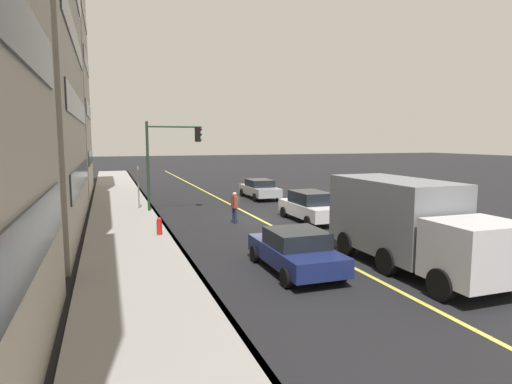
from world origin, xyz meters
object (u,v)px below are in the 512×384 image
(pedestrian_with_backpack, at_px, (235,205))
(fire_hydrant, at_px, (159,228))
(car_silver, at_px, (260,189))
(car_white, at_px, (310,206))
(traffic_light_mast, at_px, (169,151))
(truck_gray, at_px, (408,222))
(street_sign_post, at_px, (138,184))
(car_navy, at_px, (295,250))

(pedestrian_with_backpack, height_order, fire_hydrant, pedestrian_with_backpack)
(car_silver, relative_size, fire_hydrant, 4.96)
(car_silver, height_order, pedestrian_with_backpack, pedestrian_with_backpack)
(car_white, distance_m, traffic_light_mast, 9.11)
(truck_gray, height_order, street_sign_post, truck_gray)
(car_silver, height_order, traffic_light_mast, traffic_light_mast)
(car_white, relative_size, street_sign_post, 1.66)
(car_navy, relative_size, street_sign_post, 1.53)
(fire_hydrant, bearing_deg, pedestrian_with_backpack, -62.38)
(car_navy, xyz_separation_m, traffic_light_mast, (13.36, 2.21, 2.98))
(traffic_light_mast, distance_m, fire_hydrant, 7.77)
(car_white, bearing_deg, car_navy, 150.57)
(truck_gray, bearing_deg, fire_hydrant, 45.44)
(street_sign_post, xyz_separation_m, fire_hydrant, (-8.05, -0.30, -1.19))
(truck_gray, relative_size, pedestrian_with_backpack, 4.31)
(car_navy, bearing_deg, truck_gray, -103.09)
(car_white, xyz_separation_m, fire_hydrant, (-1.36, 8.09, -0.36))
(car_navy, distance_m, truck_gray, 3.95)
(car_silver, xyz_separation_m, fire_hydrant, (-10.80, 8.61, -0.27))
(car_navy, distance_m, car_silver, 17.94)
(truck_gray, distance_m, fire_hydrant, 10.49)
(car_white, height_order, car_silver, car_white)
(pedestrian_with_backpack, distance_m, fire_hydrant, 4.71)
(truck_gray, distance_m, street_sign_post, 17.21)
(car_white, relative_size, car_navy, 1.08)
(car_silver, relative_size, street_sign_post, 1.67)
(car_navy, xyz_separation_m, fire_hydrant, (6.45, 3.68, -0.25))
(fire_hydrant, bearing_deg, traffic_light_mast, -12.00)
(car_white, xyz_separation_m, car_silver, (9.44, -0.52, -0.08))
(pedestrian_with_backpack, relative_size, street_sign_post, 0.59)
(car_navy, bearing_deg, traffic_light_mast, 9.41)
(truck_gray, bearing_deg, street_sign_post, 26.73)
(truck_gray, xyz_separation_m, street_sign_post, (15.37, 7.74, 0.07))
(car_white, xyz_separation_m, traffic_light_mast, (5.56, 6.62, 2.88))
(truck_gray, xyz_separation_m, pedestrian_with_backpack, (9.49, 3.29, -0.62))
(pedestrian_with_backpack, xyz_separation_m, traffic_light_mast, (4.74, 2.68, 2.74))
(truck_gray, height_order, fire_hydrant, truck_gray)
(traffic_light_mast, bearing_deg, pedestrian_with_backpack, -150.54)
(traffic_light_mast, relative_size, fire_hydrant, 5.78)
(car_silver, height_order, truck_gray, truck_gray)
(car_white, distance_m, street_sign_post, 10.76)
(pedestrian_with_backpack, xyz_separation_m, street_sign_post, (5.87, 4.45, 0.69))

